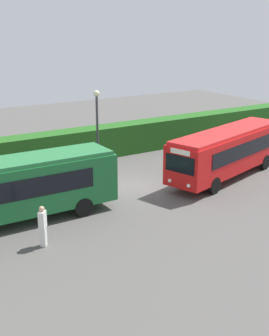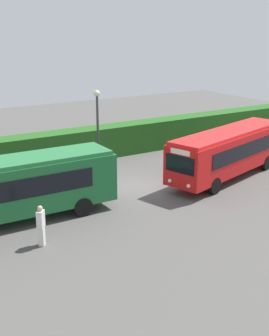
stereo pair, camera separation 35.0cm
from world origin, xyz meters
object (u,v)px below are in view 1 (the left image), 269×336
lamppost (97,129)px  bus_green (13,187)px  person_center (220,151)px  bus_red (228,150)px  person_left (43,225)px

lamppost → bus_green: bearing=-159.9°
person_center → bus_green: bearing=152.2°
bus_red → lamppost: 8.58m
person_left → person_center: 16.24m
bus_red → person_left: (-13.61, -2.83, -0.78)m
bus_red → person_center: 3.17m
bus_green → bus_red: bus_green is taller
person_center → lamppost: (-9.72, -0.01, 2.76)m
bus_green → person_left: (0.24, -3.17, -0.84)m
bus_red → lamppost: size_ratio=1.79×
bus_red → person_left: 13.93m
person_left → lamppost: lamppost is taller
person_left → lamppost: size_ratio=0.32×
bus_red → lamppost: (-7.99, 2.49, 1.85)m
person_left → lamppost: bearing=83.7°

